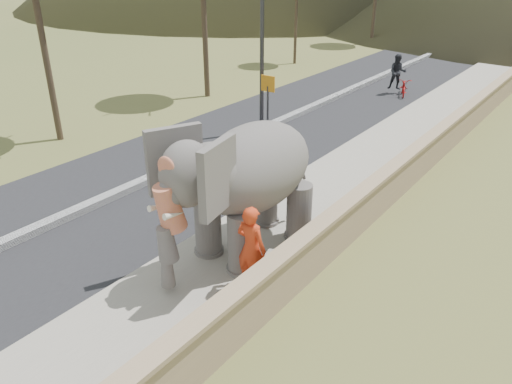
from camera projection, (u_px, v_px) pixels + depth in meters
ground at (86, 373)px, 8.64m from camera, size 160.00×160.00×0.00m
road at (228, 147)px, 18.55m from camera, size 7.00×120.00×0.03m
median at (228, 145)px, 18.51m from camera, size 0.35×120.00×0.22m
walkway at (349, 178)px, 15.86m from camera, size 3.00×120.00×0.15m
parapet at (401, 177)px, 14.77m from camera, size 0.30×120.00×1.10m
lamppost at (269, 4)px, 17.84m from camera, size 1.76×0.36×8.00m
signboard at (268, 96)px, 18.93m from camera, size 0.60×0.08×2.40m
elephant_and_man at (255, 186)px, 11.43m from camera, size 2.74×4.65×3.19m
motorcyclist at (401, 79)px, 25.00m from camera, size 1.55×1.82×2.00m
trees at (472, 4)px, 26.89m from camera, size 47.21×41.73×9.22m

